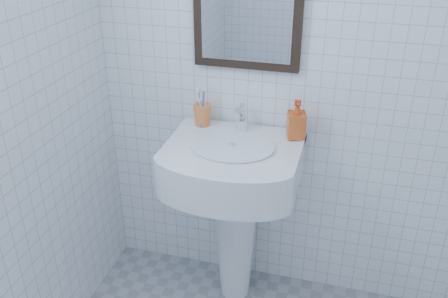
% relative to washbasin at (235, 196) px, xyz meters
% --- Properties ---
extents(wall_back, '(2.20, 0.02, 2.50)m').
position_rel_washbasin_xyz_m(wall_back, '(0.35, 0.21, 0.61)').
color(wall_back, white).
rests_on(wall_back, ground).
extents(washbasin, '(0.62, 0.46, 0.96)m').
position_rel_washbasin_xyz_m(washbasin, '(0.00, 0.00, 0.00)').
color(washbasin, white).
rests_on(washbasin, ground).
extents(faucet, '(0.06, 0.13, 0.15)m').
position_rel_washbasin_xyz_m(faucet, '(-0.00, 0.11, 0.37)').
color(faucet, silver).
rests_on(faucet, washbasin).
extents(toothbrush_cup, '(0.11, 0.11, 0.11)m').
position_rel_washbasin_xyz_m(toothbrush_cup, '(-0.20, 0.12, 0.36)').
color(toothbrush_cup, orange).
rests_on(toothbrush_cup, washbasin).
extents(soap_dispenser, '(0.10, 0.10, 0.18)m').
position_rel_washbasin_xyz_m(soap_dispenser, '(0.26, 0.12, 0.40)').
color(soap_dispenser, red).
rests_on(soap_dispenser, washbasin).
extents(wall_mirror, '(0.50, 0.04, 0.62)m').
position_rel_washbasin_xyz_m(wall_mirror, '(0.00, 0.19, 0.91)').
color(wall_mirror, black).
rests_on(wall_mirror, wall_back).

